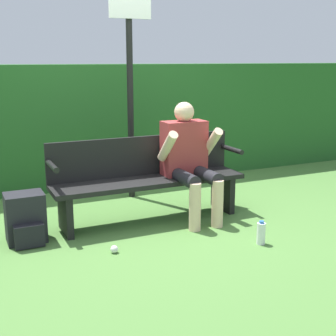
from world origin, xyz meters
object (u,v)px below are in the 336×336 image
(signpost, at_px, (130,82))
(backpack, at_px, (26,219))
(parked_car, at_px, (182,89))
(water_bottle, at_px, (261,233))
(person_seated, at_px, (189,156))
(park_bench, at_px, (147,177))

(signpost, bearing_deg, backpack, -145.64)
(signpost, height_order, parked_car, signpost)
(parked_car, bearing_deg, water_bottle, -104.16)
(signpost, bearing_deg, water_bottle, -74.38)
(water_bottle, bearing_deg, person_seated, 105.08)
(person_seated, bearing_deg, park_bench, 162.16)
(person_seated, bearing_deg, water_bottle, -74.92)
(water_bottle, height_order, parked_car, parked_car)
(park_bench, bearing_deg, signpost, 80.63)
(person_seated, xyz_separation_m, backpack, (-1.58, 0.00, -0.42))
(backpack, xyz_separation_m, parked_car, (6.50, 9.99, 0.38))
(park_bench, height_order, signpost, signpost)
(backpack, bearing_deg, parked_car, 56.94)
(signpost, distance_m, parked_car, 10.49)
(park_bench, bearing_deg, water_bottle, -58.28)
(person_seated, xyz_separation_m, signpost, (-0.26, 0.91, 0.69))
(water_bottle, xyz_separation_m, parked_car, (4.68, 10.89, 0.49))
(backpack, relative_size, signpost, 0.19)
(park_bench, relative_size, person_seated, 1.66)
(park_bench, xyz_separation_m, signpost, (0.13, 0.78, 0.88))
(person_seated, distance_m, parked_car, 11.14)
(person_seated, relative_size, backpack, 2.66)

